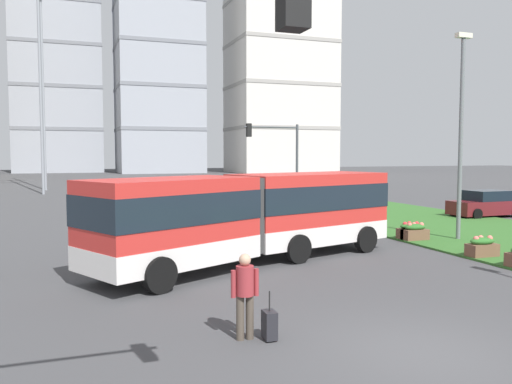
# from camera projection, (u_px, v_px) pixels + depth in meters

# --- Properties ---
(ground_plane) EXTENTS (260.00, 260.00, 0.00)m
(ground_plane) POSITION_uv_depth(u_px,v_px,m) (424.00, 353.00, 9.82)
(ground_plane) COLOR #424244
(grass_median) EXTENTS (10.00, 70.00, 0.08)m
(grass_median) POSITION_uv_depth(u_px,v_px,m) (507.00, 237.00, 23.29)
(grass_median) COLOR #336628
(grass_median) RESTS_ON ground_plane
(articulated_bus) EXTENTS (11.83, 6.65, 3.00)m
(articulated_bus) POSITION_uv_depth(u_px,v_px,m) (251.00, 215.00, 17.87)
(articulated_bus) COLOR red
(articulated_bus) RESTS_ON ground
(car_maroon_sedan) EXTENTS (4.45, 2.13, 1.58)m
(car_maroon_sedan) POSITION_uv_depth(u_px,v_px,m) (486.00, 204.00, 31.11)
(car_maroon_sedan) COLOR maroon
(car_maroon_sedan) RESTS_ON ground
(pedestrian_crossing) EXTENTS (0.58, 0.36, 1.74)m
(pedestrian_crossing) POSITION_uv_depth(u_px,v_px,m) (245.00, 290.00, 10.47)
(pedestrian_crossing) COLOR #4C4238
(pedestrian_crossing) RESTS_ON ground
(rolling_suitcase) EXTENTS (0.25, 0.37, 0.97)m
(rolling_suitcase) POSITION_uv_depth(u_px,v_px,m) (269.00, 325.00, 10.49)
(rolling_suitcase) COLOR #232328
(rolling_suitcase) RESTS_ON ground
(flower_planter_2) EXTENTS (1.10, 0.56, 0.74)m
(flower_planter_2) POSITION_uv_depth(u_px,v_px,m) (482.00, 246.00, 18.74)
(flower_planter_2) COLOR brown
(flower_planter_2) RESTS_ON grass_median
(flower_planter_3) EXTENTS (1.10, 0.56, 0.74)m
(flower_planter_3) POSITION_uv_depth(u_px,v_px,m) (415.00, 232.00, 22.36)
(flower_planter_3) COLOR brown
(flower_planter_3) RESTS_ON grass_median
(flower_planter_4) EXTENTS (1.10, 0.56, 0.74)m
(flower_planter_4) POSITION_uv_depth(u_px,v_px,m) (410.00, 231.00, 22.66)
(flower_planter_4) COLOR brown
(flower_planter_4) RESTS_ON grass_median
(traffic_light_near_left) EXTENTS (3.85, 0.28, 5.77)m
(traffic_light_near_left) POSITION_uv_depth(u_px,v_px,m) (64.00, 123.00, 4.62)
(traffic_light_near_left) COLOR #474C51
(traffic_light_near_left) RESTS_ON ground
(traffic_light_far_right) EXTENTS (3.56, 0.28, 5.56)m
(traffic_light_far_right) POSITION_uv_depth(u_px,v_px,m) (279.00, 152.00, 32.25)
(traffic_light_far_right) COLOR #474C51
(traffic_light_far_right) RESTS_ON ground
(streetlight_median) EXTENTS (0.70, 0.28, 8.79)m
(streetlight_median) POSITION_uv_depth(u_px,v_px,m) (461.00, 128.00, 22.28)
(streetlight_median) COLOR slate
(streetlight_median) RESTS_ON ground
(apartment_tower_westcentre) EXTENTS (17.48, 16.14, 42.16)m
(apartment_tower_westcentre) POSITION_uv_depth(u_px,v_px,m) (57.00, 71.00, 109.76)
(apartment_tower_westcentre) COLOR #9EA3AD
(apartment_tower_westcentre) RESTS_ON ground
(apartment_tower_centre) EXTENTS (16.59, 14.37, 41.44)m
(apartment_tower_centre) POSITION_uv_depth(u_px,v_px,m) (158.00, 70.00, 105.81)
(apartment_tower_centre) COLOR #9EA3AD
(apartment_tower_centre) RESTS_ON ground
(apartment_tower_eastcentre) EXTENTS (20.10, 15.71, 51.61)m
(apartment_tower_eastcentre) POSITION_uv_depth(u_px,v_px,m) (280.00, 47.00, 107.88)
(apartment_tower_eastcentre) COLOR silver
(apartment_tower_eastcentre) RESTS_ON ground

